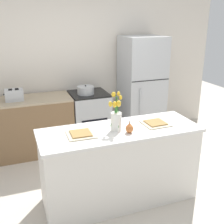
{
  "coord_description": "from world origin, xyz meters",
  "views": [
    {
      "loc": [
        -1.08,
        -2.66,
        2.11
      ],
      "look_at": [
        0.0,
        0.25,
        1.03
      ],
      "focal_mm": 45.0,
      "sensor_mm": 36.0,
      "label": 1
    }
  ],
  "objects_px": {
    "plate_setting_left": "(81,134)",
    "toaster": "(14,95)",
    "pear_figurine": "(129,128)",
    "refrigerator": "(141,89)",
    "stove_range": "(90,119)",
    "plate_setting_right": "(156,123)",
    "flower_vase": "(116,117)",
    "cooking_pot": "(86,90)"
  },
  "relations": [
    {
      "from": "refrigerator",
      "to": "cooking_pot",
      "type": "distance_m",
      "value": 1.02
    },
    {
      "from": "flower_vase",
      "to": "toaster",
      "type": "distance_m",
      "value": 1.87
    },
    {
      "from": "plate_setting_left",
      "to": "cooking_pot",
      "type": "distance_m",
      "value": 1.63
    },
    {
      "from": "plate_setting_left",
      "to": "plate_setting_right",
      "type": "xyz_separation_m",
      "value": [
        0.89,
        0.0,
        0.0
      ]
    },
    {
      "from": "stove_range",
      "to": "plate_setting_right",
      "type": "height_order",
      "value": "plate_setting_right"
    },
    {
      "from": "toaster",
      "to": "cooking_pot",
      "type": "relative_size",
      "value": 1.03
    },
    {
      "from": "refrigerator",
      "to": "plate_setting_left",
      "type": "height_order",
      "value": "refrigerator"
    },
    {
      "from": "refrigerator",
      "to": "pear_figurine",
      "type": "xyz_separation_m",
      "value": [
        -0.99,
        -1.73,
        0.07
      ]
    },
    {
      "from": "refrigerator",
      "to": "pear_figurine",
      "type": "bearing_deg",
      "value": -119.84
    },
    {
      "from": "plate_setting_right",
      "to": "cooking_pot",
      "type": "xyz_separation_m",
      "value": [
        -0.41,
        1.55,
        0.05
      ]
    },
    {
      "from": "pear_figurine",
      "to": "toaster",
      "type": "relative_size",
      "value": 0.49
    },
    {
      "from": "plate_setting_right",
      "to": "cooking_pot",
      "type": "relative_size",
      "value": 1.1
    },
    {
      "from": "pear_figurine",
      "to": "refrigerator",
      "type": "bearing_deg",
      "value": 60.16
    },
    {
      "from": "pear_figurine",
      "to": "plate_setting_right",
      "type": "distance_m",
      "value": 0.41
    },
    {
      "from": "plate_setting_right",
      "to": "toaster",
      "type": "height_order",
      "value": "toaster"
    },
    {
      "from": "flower_vase",
      "to": "pear_figurine",
      "type": "distance_m",
      "value": 0.19
    },
    {
      "from": "stove_range",
      "to": "cooking_pot",
      "type": "bearing_deg",
      "value": -144.25
    },
    {
      "from": "flower_vase",
      "to": "plate_setting_right",
      "type": "relative_size",
      "value": 1.44
    },
    {
      "from": "refrigerator",
      "to": "cooking_pot",
      "type": "relative_size",
      "value": 6.52
    },
    {
      "from": "toaster",
      "to": "refrigerator",
      "type": "bearing_deg",
      "value": 0.86
    },
    {
      "from": "toaster",
      "to": "cooking_pot",
      "type": "height_order",
      "value": "toaster"
    },
    {
      "from": "stove_range",
      "to": "pear_figurine",
      "type": "xyz_separation_m",
      "value": [
        -0.04,
        -1.73,
        0.51
      ]
    },
    {
      "from": "refrigerator",
      "to": "flower_vase",
      "type": "relative_size",
      "value": 4.12
    },
    {
      "from": "refrigerator",
      "to": "flower_vase",
      "type": "distance_m",
      "value": 1.97
    },
    {
      "from": "stove_range",
      "to": "pear_figurine",
      "type": "bearing_deg",
      "value": -91.42
    },
    {
      "from": "refrigerator",
      "to": "plate_setting_right",
      "type": "distance_m",
      "value": 1.71
    },
    {
      "from": "pear_figurine",
      "to": "toaster",
      "type": "bearing_deg",
      "value": 123.01
    },
    {
      "from": "plate_setting_left",
      "to": "plate_setting_right",
      "type": "relative_size",
      "value": 1.0
    },
    {
      "from": "stove_range",
      "to": "plate_setting_left",
      "type": "bearing_deg",
      "value": -108.79
    },
    {
      "from": "stove_range",
      "to": "plate_setting_right",
      "type": "bearing_deg",
      "value": -77.85
    },
    {
      "from": "pear_figurine",
      "to": "toaster",
      "type": "height_order",
      "value": "toaster"
    },
    {
      "from": "flower_vase",
      "to": "pear_figurine",
      "type": "height_order",
      "value": "flower_vase"
    },
    {
      "from": "stove_range",
      "to": "pear_figurine",
      "type": "height_order",
      "value": "pear_figurine"
    },
    {
      "from": "pear_figurine",
      "to": "stove_range",
      "type": "bearing_deg",
      "value": 88.58
    },
    {
      "from": "plate_setting_left",
      "to": "toaster",
      "type": "bearing_deg",
      "value": 110.96
    },
    {
      "from": "plate_setting_left",
      "to": "stove_range",
      "type": "bearing_deg",
      "value": 71.21
    },
    {
      "from": "plate_setting_right",
      "to": "toaster",
      "type": "relative_size",
      "value": 1.07
    },
    {
      "from": "plate_setting_left",
      "to": "cooking_pot",
      "type": "xyz_separation_m",
      "value": [
        0.48,
        1.55,
        0.05
      ]
    },
    {
      "from": "plate_setting_left",
      "to": "pear_figurine",
      "type": "bearing_deg",
      "value": -14.39
    },
    {
      "from": "plate_setting_left",
      "to": "toaster",
      "type": "xyz_separation_m",
      "value": [
        -0.6,
        1.57,
        0.07
      ]
    },
    {
      "from": "flower_vase",
      "to": "plate_setting_left",
      "type": "relative_size",
      "value": 1.44
    },
    {
      "from": "refrigerator",
      "to": "toaster",
      "type": "bearing_deg",
      "value": -179.14
    }
  ]
}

